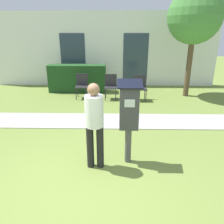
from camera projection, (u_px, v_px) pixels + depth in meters
The scene contains 10 objects.
ground_plane at pixel (80, 189), 3.48m from camera, with size 40.00×40.00×0.00m, color olive.
sidewalk at pixel (96, 121), 6.14m from camera, with size 12.00×1.10×0.02m.
building_facade at pixel (104, 50), 9.76m from camera, with size 10.00×0.26×3.20m.
parking_meter at pixel (129, 112), 3.90m from camera, with size 0.44×0.31×1.59m.
person_standing at pixel (94, 120), 3.77m from camera, with size 0.32×0.32×1.58m.
outdoor_chair_left at pixel (82, 84), 8.15m from camera, with size 0.44×0.44×0.90m.
outdoor_chair_middle at pixel (111, 85), 8.03m from camera, with size 0.44×0.44×0.90m.
outdoor_chair_right at pixel (140, 86), 7.89m from camera, with size 0.44×0.44×0.90m.
hedge_row at pixel (77, 78), 9.00m from camera, with size 2.32×0.60×1.10m.
tree at pixel (195, 17), 7.59m from camera, with size 1.90×1.90×3.82m.
Camera 1 is at (0.57, -2.82, 2.37)m, focal length 35.00 mm.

